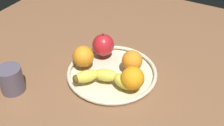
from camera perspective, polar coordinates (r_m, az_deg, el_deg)
ground_plane at (r=89.13cm, az=-0.00°, el=-3.44°), size 130.03×130.03×4.00cm
fruit_bowl at (r=87.23cm, az=-0.00°, el=-2.01°), size 28.85×28.85×1.80cm
banana at (r=81.20cm, az=-1.78°, el=-3.07°), size 18.27×10.25×3.75cm
apple at (r=91.60cm, az=-1.84°, el=3.79°), size 7.41×7.41×8.21cm
orange_front_right at (r=85.53cm, az=4.23°, el=0.50°), size 6.53×6.53×6.53cm
orange_back_right at (r=87.28cm, az=-6.02°, el=1.40°), size 6.88×6.88×6.88cm
orange_back_left at (r=78.72cm, az=4.28°, el=-3.21°), size 6.97×6.97×6.97cm
ambient_mug at (r=85.37cm, az=-20.44°, el=-3.19°), size 10.58×7.09×8.14cm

